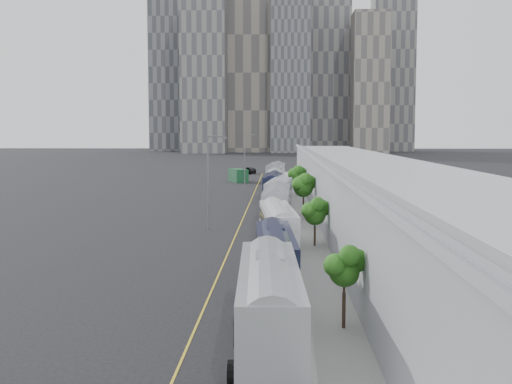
{
  "coord_description": "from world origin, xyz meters",
  "views": [
    {
      "loc": [
        2.78,
        -22.97,
        9.91
      ],
      "look_at": [
        -0.02,
        52.29,
        3.0
      ],
      "focal_mm": 45.0,
      "sensor_mm": 36.0,
      "label": 1
    }
  ],
  "objects_px": {
    "bus_4": "(279,195)",
    "street_lamp_far": "(246,156)",
    "bus_0": "(269,309)",
    "bus_7": "(276,174)",
    "bus_5": "(273,188)",
    "suv": "(248,171)",
    "bus_2": "(278,229)",
    "bus_1": "(275,259)",
    "bus_3": "(277,207)",
    "bus_6": "(274,181)",
    "street_lamp_near": "(210,176)",
    "shipping_container": "(238,175)"
  },
  "relations": [
    {
      "from": "bus_0",
      "to": "bus_2",
      "type": "height_order",
      "value": "bus_0"
    },
    {
      "from": "bus_4",
      "to": "bus_6",
      "type": "height_order",
      "value": "bus_4"
    },
    {
      "from": "bus_6",
      "to": "bus_7",
      "type": "height_order",
      "value": "bus_7"
    },
    {
      "from": "bus_6",
      "to": "shipping_container",
      "type": "height_order",
      "value": "bus_6"
    },
    {
      "from": "bus_0",
      "to": "bus_7",
      "type": "distance_m",
      "value": 98.86
    },
    {
      "from": "bus_4",
      "to": "street_lamp_far",
      "type": "xyz_separation_m",
      "value": [
        -6.35,
        34.12,
        3.96
      ]
    },
    {
      "from": "bus_2",
      "to": "bus_4",
      "type": "distance_m",
      "value": 31.06
    },
    {
      "from": "bus_1",
      "to": "shipping_container",
      "type": "distance_m",
      "value": 88.39
    },
    {
      "from": "bus_4",
      "to": "street_lamp_near",
      "type": "xyz_separation_m",
      "value": [
        -7.04,
        -21.5,
        3.92
      ]
    },
    {
      "from": "bus_2",
      "to": "bus_3",
      "type": "distance_m",
      "value": 15.63
    },
    {
      "from": "bus_2",
      "to": "bus_4",
      "type": "height_order",
      "value": "bus_4"
    },
    {
      "from": "bus_0",
      "to": "street_lamp_far",
      "type": "relative_size",
      "value": 1.42
    },
    {
      "from": "bus_6",
      "to": "bus_7",
      "type": "distance_m",
      "value": 15.17
    },
    {
      "from": "bus_0",
      "to": "bus_3",
      "type": "distance_m",
      "value": 41.72
    },
    {
      "from": "bus_6",
      "to": "bus_1",
      "type": "bearing_deg",
      "value": -88.01
    },
    {
      "from": "bus_7",
      "to": "suv",
      "type": "distance_m",
      "value": 29.23
    },
    {
      "from": "shipping_container",
      "to": "bus_6",
      "type": "bearing_deg",
      "value": -86.17
    },
    {
      "from": "bus_2",
      "to": "street_lamp_far",
      "type": "bearing_deg",
      "value": 90.91
    },
    {
      "from": "bus_6",
      "to": "shipping_container",
      "type": "relative_size",
      "value": 1.86
    },
    {
      "from": "bus_5",
      "to": "suv",
      "type": "relative_size",
      "value": 2.35
    },
    {
      "from": "bus_5",
      "to": "suv",
      "type": "bearing_deg",
      "value": 98.11
    },
    {
      "from": "bus_1",
      "to": "bus_2",
      "type": "bearing_deg",
      "value": 86.72
    },
    {
      "from": "bus_2",
      "to": "bus_0",
      "type": "bearing_deg",
      "value": -95.28
    },
    {
      "from": "bus_5",
      "to": "suv",
      "type": "distance_m",
      "value": 59.06
    },
    {
      "from": "bus_5",
      "to": "street_lamp_near",
      "type": "height_order",
      "value": "street_lamp_near"
    },
    {
      "from": "bus_4",
      "to": "street_lamp_far",
      "type": "height_order",
      "value": "street_lamp_far"
    },
    {
      "from": "bus_5",
      "to": "shipping_container",
      "type": "xyz_separation_m",
      "value": [
        -7.48,
        32.45,
        -0.29
      ]
    },
    {
      "from": "bus_0",
      "to": "bus_7",
      "type": "height_order",
      "value": "bus_7"
    },
    {
      "from": "bus_3",
      "to": "bus_2",
      "type": "bearing_deg",
      "value": -87.96
    },
    {
      "from": "bus_1",
      "to": "bus_2",
      "type": "height_order",
      "value": "bus_2"
    },
    {
      "from": "bus_2",
      "to": "bus_6",
      "type": "bearing_deg",
      "value": 86.23
    },
    {
      "from": "bus_1",
      "to": "bus_2",
      "type": "relative_size",
      "value": 0.94
    },
    {
      "from": "bus_6",
      "to": "bus_7",
      "type": "relative_size",
      "value": 0.87
    },
    {
      "from": "bus_4",
      "to": "bus_5",
      "type": "distance_m",
      "value": 11.46
    },
    {
      "from": "shipping_container",
      "to": "bus_0",
      "type": "bearing_deg",
      "value": -105.01
    },
    {
      "from": "bus_4",
      "to": "bus_2",
      "type": "bearing_deg",
      "value": -84.71
    },
    {
      "from": "shipping_container",
      "to": "bus_2",
      "type": "bearing_deg",
      "value": -103.2
    },
    {
      "from": "bus_1",
      "to": "suv",
      "type": "height_order",
      "value": "bus_1"
    },
    {
      "from": "bus_2",
      "to": "bus_3",
      "type": "height_order",
      "value": "bus_3"
    },
    {
      "from": "bus_2",
      "to": "bus_5",
      "type": "bearing_deg",
      "value": 86.54
    },
    {
      "from": "bus_0",
      "to": "bus_3",
      "type": "height_order",
      "value": "bus_3"
    },
    {
      "from": "bus_2",
      "to": "street_lamp_near",
      "type": "bearing_deg",
      "value": 121.56
    },
    {
      "from": "bus_4",
      "to": "bus_7",
      "type": "distance_m",
      "value": 41.71
    },
    {
      "from": "bus_2",
      "to": "bus_6",
      "type": "distance_m",
      "value": 57.6
    },
    {
      "from": "bus_3",
      "to": "bus_4",
      "type": "bearing_deg",
      "value": 90.58
    },
    {
      "from": "bus_7",
      "to": "street_lamp_far",
      "type": "distance_m",
      "value": 10.2
    },
    {
      "from": "bus_4",
      "to": "suv",
      "type": "bearing_deg",
      "value": 101.65
    },
    {
      "from": "bus_1",
      "to": "suv",
      "type": "xyz_separation_m",
      "value": [
        -7.48,
        114.21,
        -0.71
      ]
    },
    {
      "from": "bus_5",
      "to": "bus_3",
      "type": "bearing_deg",
      "value": -87.02
    },
    {
      "from": "bus_6",
      "to": "bus_2",
      "type": "bearing_deg",
      "value": -87.75
    }
  ]
}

